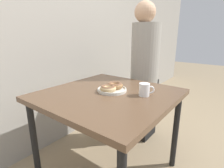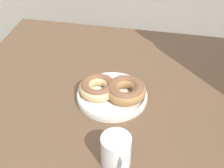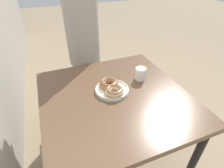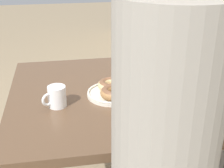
% 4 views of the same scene
% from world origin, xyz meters
% --- Properties ---
extents(dining_table, '(0.98, 0.97, 0.75)m').
position_xyz_m(dining_table, '(0.00, 0.32, 0.67)').
color(dining_table, brown).
rests_on(dining_table, ground_plane).
extents(donut_plate, '(0.25, 0.24, 0.06)m').
position_xyz_m(donut_plate, '(0.05, 0.33, 0.78)').
color(donut_plate, silver).
rests_on(donut_plate, dining_table).
extents(coffee_mug, '(0.08, 0.11, 0.10)m').
position_xyz_m(coffee_mug, '(0.11, 0.07, 0.80)').
color(coffee_mug, white).
rests_on(coffee_mug, dining_table).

